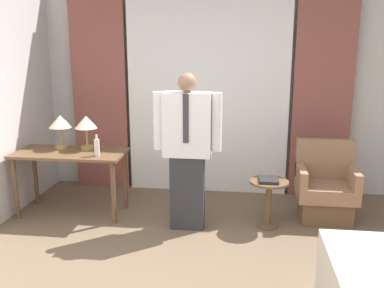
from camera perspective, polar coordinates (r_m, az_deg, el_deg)
The scene contains 12 objects.
wall_back at distance 5.55m, azimuth 2.22°, elevation 7.56°, with size 10.00×0.06×2.70m.
curtain_sheer_center at distance 5.43m, azimuth 2.09°, elevation 6.79°, with size 2.03×0.06×2.58m.
curtain_drape_left at distance 5.73m, azimuth -12.21°, elevation 6.86°, with size 0.71×0.06×2.58m.
curtain_drape_right at distance 5.49m, azimuth 17.02°, elevation 6.28°, with size 0.71×0.06×2.58m.
desk at distance 5.00m, azimuth -15.90°, elevation -2.17°, with size 1.23×0.58×0.72m.
table_lamp_left at distance 5.10m, azimuth -17.16°, elevation 2.61°, with size 0.25×0.25×0.39m.
table_lamp_right at distance 4.98m, azimuth -13.94°, elevation 2.57°, with size 0.25×0.25×0.39m.
bottle_near_edge at distance 4.71m, azimuth -12.56°, elevation -0.40°, with size 0.06×0.06×0.23m.
person at distance 4.36m, azimuth -0.62°, elevation -0.45°, with size 0.70×0.23×1.63m.
armchair at distance 4.98m, azimuth 17.34°, elevation -5.91°, with size 0.63×0.54×0.86m.
side_table at distance 4.60m, azimuth 10.17°, elevation -6.77°, with size 0.41×0.41×0.51m.
book at distance 4.53m, azimuth 10.21°, elevation -4.74°, with size 0.20×0.23×0.03m.
Camera 1 is at (0.49, -2.72, 1.94)m, focal length 40.00 mm.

